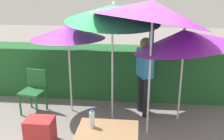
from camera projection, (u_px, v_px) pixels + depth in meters
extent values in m
plane|color=gray|center=(110.00, 132.00, 4.80)|extent=(24.00, 24.00, 0.00)
cube|color=#23602D|center=(118.00, 72.00, 6.21)|extent=(8.00, 0.70, 1.17)
cylinder|color=silver|center=(180.00, 85.00, 5.04)|extent=(0.04, 0.04, 1.47)
cone|color=purple|center=(184.00, 39.00, 4.73)|extent=(1.91, 1.88, 0.72)
sphere|color=silver|center=(185.00, 29.00, 4.66)|extent=(0.05, 0.05, 0.05)
cylinder|color=silver|center=(112.00, 73.00, 5.01)|extent=(0.04, 0.04, 1.93)
cone|color=green|center=(113.00, 13.00, 4.66)|extent=(1.73, 1.73, 0.51)
sphere|color=silver|center=(114.00, 3.00, 4.61)|extent=(0.05, 0.05, 0.05)
cylinder|color=silver|center=(70.00, 76.00, 5.38)|extent=(0.04, 0.04, 1.56)
cone|color=purple|center=(68.00, 32.00, 5.09)|extent=(1.46, 1.46, 0.31)
sphere|color=silver|center=(67.00, 24.00, 5.05)|extent=(0.05, 0.05, 0.05)
cylinder|color=silver|center=(149.00, 81.00, 4.47)|extent=(0.04, 0.04, 2.00)
cone|color=purple|center=(151.00, 11.00, 4.13)|extent=(2.01, 1.97, 0.87)
cylinder|color=black|center=(147.00, 98.00, 5.25)|extent=(0.14, 0.14, 0.82)
cylinder|color=black|center=(141.00, 92.00, 5.51)|extent=(0.14, 0.14, 0.82)
cube|color=#338EC6|center=(145.00, 63.00, 5.16)|extent=(0.35, 0.42, 0.56)
sphere|color=#8C6647|center=(146.00, 43.00, 5.04)|extent=(0.22, 0.22, 0.22)
cylinder|color=#338EC6|center=(151.00, 40.00, 4.79)|extent=(0.12, 0.12, 0.56)
cylinder|color=#8C6647|center=(140.00, 61.00, 5.37)|extent=(0.12, 0.12, 0.52)
cylinder|color=#236633|center=(20.00, 105.00, 5.35)|extent=(0.04, 0.04, 0.44)
cylinder|color=#236633|center=(37.00, 108.00, 5.25)|extent=(0.04, 0.04, 0.44)
cylinder|color=#236633|center=(31.00, 98.00, 5.70)|extent=(0.04, 0.04, 0.44)
cylinder|color=#236633|center=(46.00, 100.00, 5.60)|extent=(0.04, 0.04, 0.44)
cube|color=#236633|center=(32.00, 92.00, 5.40)|extent=(0.51, 0.51, 0.05)
cube|color=#236633|center=(37.00, 78.00, 5.51)|extent=(0.44, 0.12, 0.40)
cube|color=red|center=(40.00, 131.00, 4.44)|extent=(0.46, 0.35, 0.44)
cube|color=#9E7A4C|center=(102.00, 135.00, 4.45)|extent=(0.46, 0.29, 0.29)
cube|color=#99724C|center=(107.00, 131.00, 3.43)|extent=(0.80, 0.60, 0.03)
cylinder|color=silver|center=(92.00, 120.00, 3.48)|extent=(0.07, 0.07, 0.22)
cylinder|color=#2D60B7|center=(92.00, 111.00, 3.44)|extent=(0.04, 0.04, 0.02)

